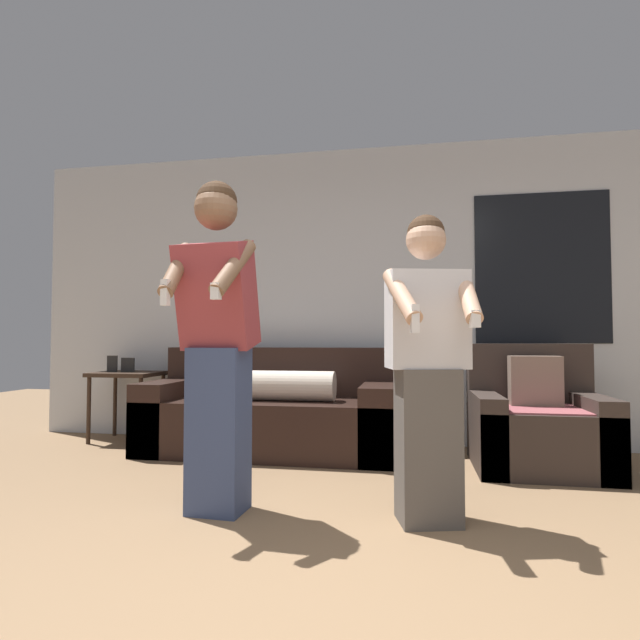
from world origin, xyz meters
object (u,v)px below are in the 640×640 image
armchair (536,425)px  person_left (217,338)px  person_right (427,365)px  couch (273,413)px  side_table (127,381)px

armchair → person_left: person_left is taller
armchair → person_right: bearing=-123.1°
couch → side_table: bearing=172.9°
person_right → side_table: bearing=148.6°
person_right → person_left: bearing=-176.9°
person_left → couch: bearing=94.2°
couch → person_right: person_right is taller
armchair → side_table: armchair is taller
couch → armchair: bearing=-5.7°
person_left → person_right: person_left is taller
armchair → couch: bearing=174.3°
armchair → person_left: (-1.93, -1.31, 0.62)m
side_table → person_right: bearing=-31.4°
side_table → person_right: size_ratio=0.50×
armchair → person_left: 2.42m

